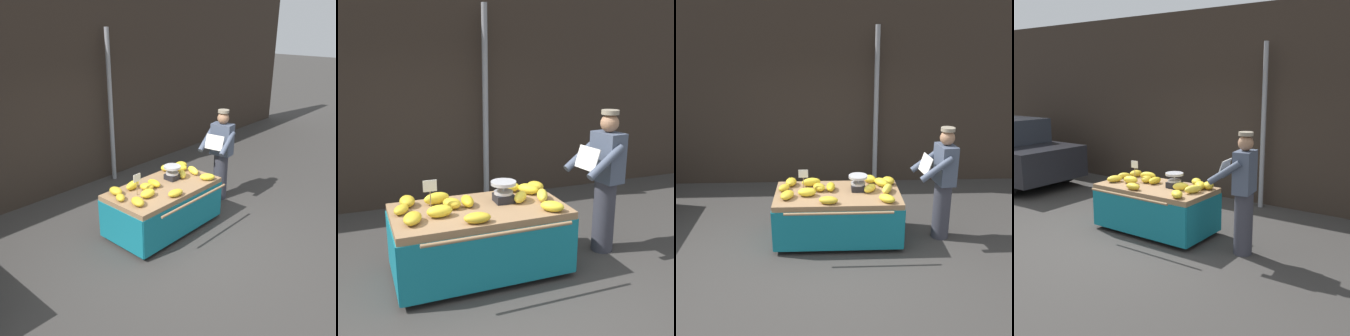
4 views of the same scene
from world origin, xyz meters
The scene contains 21 objects.
ground_plane centered at (0.00, 0.00, 0.00)m, with size 60.00×60.00×0.00m, color #383533.
back_wall centered at (0.00, 3.02, 1.89)m, with size 16.00×0.24×3.78m, color #332821.
street_pole centered at (0.93, 2.70, 1.54)m, with size 0.09×0.09×3.07m, color gray.
banana_cart centered at (0.13, 0.51, 0.54)m, with size 1.85×1.17×0.75m.
weighing_scale centered at (0.43, 0.59, 0.87)m, with size 0.28×0.28×0.23m.
price_sign centered at (-0.37, 0.57, 1.00)m, with size 0.14×0.01×0.34m.
banana_bunch_0 centered at (0.80, 0.75, 0.81)m, with size 0.16×0.26×0.12m, color yellow.
banana_bunch_1 centered at (-0.57, 0.83, 0.81)m, with size 0.16×0.24×0.11m, color gold.
banana_bunch_2 centered at (0.80, 0.15, 0.80)m, with size 0.16×0.25×0.11m, color yellow.
banana_bunch_3 centered at (0.60, 0.52, 0.81)m, with size 0.11×0.25×0.12m, color yellow.
banana_bunch_4 centered at (0.03, 0.61, 0.80)m, with size 0.13×0.26×0.11m, color gold.
banana_bunch_5 centered at (-0.66, 0.62, 0.79)m, with size 0.13×0.21×0.09m, color gold.
banana_bunch_6 centered at (-0.31, 0.41, 0.81)m, with size 0.16×0.26×0.12m, color yellow.
banana_bunch_7 centered at (-0.27, 0.79, 0.81)m, with size 0.12×0.29×0.13m, color yellow.
banana_bunch_8 centered at (0.64, 0.90, 0.81)m, with size 0.15×0.21×0.12m, color yellow.
banana_bunch_9 centered at (0.85, 0.48, 0.81)m, with size 0.12×0.30×0.12m, color yellow.
banana_bunch_10 centered at (-0.59, 0.33, 0.80)m, with size 0.17×0.27×0.11m, color gold.
banana_bunch_11 centered at (0.92, 0.81, 0.81)m, with size 0.16×0.21×0.12m, color gold.
banana_bunch_12 centered at (-0.01, 0.12, 0.80)m, with size 0.15×0.26×0.10m, color gold.
banana_bunch_13 centered at (-0.14, 0.60, 0.80)m, with size 0.16×0.22×0.11m, color gold.
vendor_person centered at (1.67, 0.49, 0.87)m, with size 0.62×0.57×1.71m.
Camera 2 is at (-1.05, -3.36, 2.27)m, focal length 43.41 mm.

